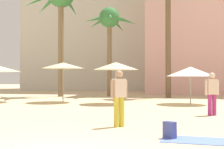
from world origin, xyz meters
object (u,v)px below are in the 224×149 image
Objects in this scene: palm_tree_right at (61,0)px; palm_tree_center at (109,23)px; cafe_umbrella_4 at (116,66)px; person_near_right at (119,96)px; person_mid_left at (212,92)px; cafe_umbrella_0 at (63,66)px; beach_towel at (204,141)px; cafe_umbrella_2 at (190,72)px; backpack at (170,130)px.

palm_tree_center is at bearing 12.32° from palm_tree_right.
cafe_umbrella_4 reaches higher than person_near_right.
person_mid_left is at bearing -46.12° from cafe_umbrella_4.
cafe_umbrella_4 is (3.37, -0.69, -0.07)m from cafe_umbrella_0.
person_near_right is 1.01× the size of person_mid_left.
beach_towel is 3.05m from person_near_right.
cafe_umbrella_0 is 7.59m from cafe_umbrella_2.
palm_tree_center is at bearing 107.13° from beach_towel.
palm_tree_center is 14.16m from person_mid_left.
person_mid_left is (4.60, -4.78, -1.24)m from cafe_umbrella_4.
person_mid_left is at bearing 21.79° from backpack.
palm_tree_center is 18.26m from backpack.
cafe_umbrella_0 reaches higher than cafe_umbrella_2.
cafe_umbrella_2 is 9.13m from person_near_right.
palm_tree_right reaches higher than beach_towel.
cafe_umbrella_2 is 5.29m from person_mid_left.
person_near_right is at bearing -64.83° from palm_tree_right.
cafe_umbrella_4 is 1.30× the size of beach_towel.
palm_tree_center reaches higher than beach_towel.
palm_tree_right is 17.23m from person_near_right.
beach_towel is (3.64, -9.99, -2.16)m from cafe_umbrella_4.
palm_tree_right is 4.67× the size of beach_towel.
palm_tree_center is at bearing 102.80° from cafe_umbrella_4.
cafe_umbrella_2 is at bearing -30.84° from palm_tree_right.
palm_tree_right is at bearing 110.29° from cafe_umbrella_0.
cafe_umbrella_2 is at bearing 33.43° from backpack.
palm_tree_right is 20.01m from beach_towel.
cafe_umbrella_0 is (2.01, -5.45, -5.45)m from palm_tree_right.
palm_tree_center is at bearing -31.98° from person_near_right.
palm_tree_right reaches higher than cafe_umbrella_0.
cafe_umbrella_4 is (-4.20, -0.41, 0.32)m from cafe_umbrella_2.
person_near_right is 4.72m from person_mid_left.
cafe_umbrella_0 is 10.16m from person_near_right.
cafe_umbrella_2 reaches higher than beach_towel.
beach_towel is 4.75× the size of backpack.
palm_tree_right is 19.45m from backpack.
backpack is 0.25× the size of person_mid_left.
person_mid_left is (7.97, -5.47, -1.31)m from cafe_umbrella_0.
cafe_umbrella_4 is at bearing -77.20° from palm_tree_center.
palm_tree_center is at bearing 74.09° from cafe_umbrella_0.
palm_tree_right is at bearing -160.67° from person_mid_left.
cafe_umbrella_0 is at bearing 168.51° from cafe_umbrella_4.
backpack is (4.43, -16.78, -5.67)m from palm_tree_center.
beach_towel is 5.38m from person_mid_left.
cafe_umbrella_4 is at bearing 57.13° from backpack.
backpack is at bearing -73.82° from cafe_umbrella_4.
beach_towel is at bearing -69.96° from cafe_umbrella_4.
cafe_umbrella_4 is at bearing -11.49° from cafe_umbrella_0.
cafe_umbrella_0 is 1.02× the size of cafe_umbrella_4.
cafe_umbrella_4 reaches higher than backpack.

